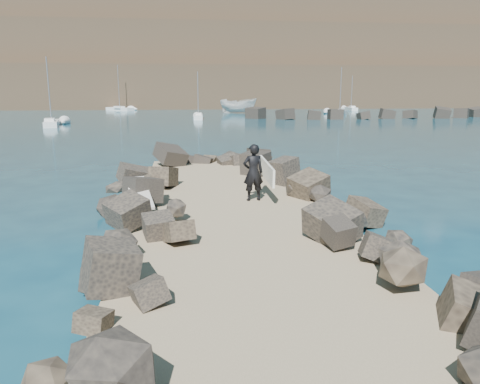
# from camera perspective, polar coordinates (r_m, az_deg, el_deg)

# --- Properties ---
(ground) EXTENTS (800.00, 800.00, 0.00)m
(ground) POSITION_cam_1_polar(r_m,az_deg,el_deg) (14.00, -0.50, -5.14)
(ground) COLOR #0F384C
(ground) RESTS_ON ground
(jetty) EXTENTS (6.00, 26.00, 0.60)m
(jetty) POSITION_cam_1_polar(r_m,az_deg,el_deg) (12.02, 0.58, -6.62)
(jetty) COLOR #8C7759
(jetty) RESTS_ON ground
(riprap_left) EXTENTS (2.60, 22.00, 1.00)m
(riprap_left) POSITION_cam_1_polar(r_m,az_deg,el_deg) (12.42, -13.18, -5.35)
(riprap_left) COLOR black
(riprap_left) RESTS_ON ground
(riprap_right) EXTENTS (2.60, 22.00, 1.00)m
(riprap_right) POSITION_cam_1_polar(r_m,az_deg,el_deg) (13.09, 13.01, -4.42)
(riprap_right) COLOR black
(riprap_right) RESTS_ON ground
(breakwater_secondary) EXTENTS (52.00, 4.00, 1.20)m
(breakwater_secondary) POSITION_cam_1_polar(r_m,az_deg,el_deg) (77.49, 21.43, 8.84)
(breakwater_secondary) COLOR black
(breakwater_secondary) RESTS_ON ground
(headland) EXTENTS (360.00, 140.00, 32.00)m
(headland) POSITION_cam_1_polar(r_m,az_deg,el_deg) (174.05, -3.27, 16.21)
(headland) COLOR #2D4919
(headland) RESTS_ON ground
(surfboard_resting) EXTENTS (1.06, 2.44, 0.08)m
(surfboard_resting) POSITION_cam_1_polar(r_m,az_deg,el_deg) (14.56, -12.16, -0.49)
(surfboard_resting) COLOR silver
(surfboard_resting) RESTS_ON riprap_left
(boat_imported) EXTENTS (7.52, 5.43, 2.73)m
(boat_imported) POSITION_cam_1_polar(r_m,az_deg,el_deg) (87.45, -0.22, 10.49)
(boat_imported) COLOR silver
(boat_imported) RESTS_ON ground
(surfer_with_board) EXTENTS (0.88, 2.34, 1.88)m
(surfer_with_board) POSITION_cam_1_polar(r_m,az_deg,el_deg) (15.42, 1.86, 2.42)
(surfer_with_board) COLOR black
(surfer_with_board) RESTS_ON jetty
(sailboat_e) EXTENTS (6.38, 7.02, 9.32)m
(sailboat_e) POSITION_cam_1_polar(r_m,az_deg,el_deg) (100.67, -14.45, 9.77)
(sailboat_e) COLOR white
(sailboat_e) RESTS_ON ground
(sailboat_d) EXTENTS (4.49, 6.61, 8.13)m
(sailboat_d) POSITION_cam_1_polar(r_m,az_deg,el_deg) (84.32, 12.07, 9.46)
(sailboat_d) COLOR white
(sailboat_d) RESTS_ON ground
(sailboat_a) EXTENTS (2.76, 6.84, 8.10)m
(sailboat_a) POSITION_cam_1_polar(r_m,az_deg,el_deg) (60.09, -22.00, 7.78)
(sailboat_a) COLOR white
(sailboat_a) RESTS_ON ground
(sailboat_b) EXTENTS (1.49, 5.66, 6.92)m
(sailboat_b) POSITION_cam_1_polar(r_m,az_deg,el_deg) (69.46, -5.10, 9.12)
(sailboat_b) COLOR white
(sailboat_b) RESTS_ON ground
(sailboat_f) EXTENTS (1.72, 5.94, 7.20)m
(sailboat_f) POSITION_cam_1_polar(r_m,az_deg,el_deg) (102.04, 13.38, 9.85)
(sailboat_f) COLOR white
(sailboat_f) RESTS_ON ground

